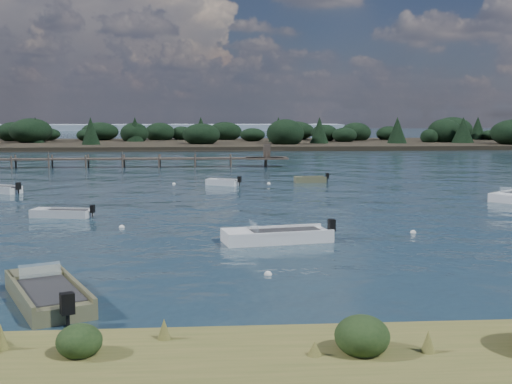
{
  "coord_description": "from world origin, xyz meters",
  "views": [
    {
      "loc": [
        -2.94,
        -29.25,
        6.24
      ],
      "look_at": [
        0.2,
        14.0,
        1.0
      ],
      "focal_mm": 45.0,
      "sensor_mm": 36.0,
      "label": 1
    }
  ],
  "objects": [
    {
      "name": "jetty",
      "position": [
        -21.74,
        47.99,
        0.98
      ],
      "size": [
        64.5,
        3.2,
        3.4
      ],
      "color": "#4C4137",
      "rests_on": "ground"
    },
    {
      "name": "dinghy_mid_grey",
      "position": [
        -12.04,
        10.38,
        0.13
      ],
      "size": [
        3.99,
        2.05,
        0.99
      ],
      "color": "#B8BDC0",
      "rests_on": "ground"
    },
    {
      "name": "tender_far_grey_b",
      "position": [
        6.35,
        29.29,
        0.16
      ],
      "size": [
        3.25,
        1.34,
        1.1
      ],
      "color": "#6F6E4A",
      "rests_on": "ground"
    },
    {
      "name": "far_headland",
      "position": [
        25.0,
        100.0,
        1.96
      ],
      "size": [
        190.0,
        40.0,
        5.8
      ],
      "color": "black",
      "rests_on": "ground"
    },
    {
      "name": "ground",
      "position": [
        0.0,
        60.0,
        0.0
      ],
      "size": [
        400.0,
        400.0,
        0.0
      ],
      "primitive_type": "plane",
      "color": "#162834",
      "rests_on": "ground"
    },
    {
      "name": "buoy_extra_a",
      "position": [
        -6.17,
        28.62,
        0.0
      ],
      "size": [
        0.32,
        0.32,
        0.32
      ],
      "primitive_type": "sphere",
      "color": "silver",
      "rests_on": "ground"
    },
    {
      "name": "buoy_c",
      "position": [
        -7.84,
        6.33,
        0.0
      ],
      "size": [
        0.32,
        0.32,
        0.32
      ],
      "primitive_type": "sphere",
      "color": "silver",
      "rests_on": "ground"
    },
    {
      "name": "dinghy_mid_white_a",
      "position": [
        0.33,
        1.76,
        0.17
      ],
      "size": [
        5.81,
        2.95,
        1.33
      ],
      "color": "silver",
      "rests_on": "ground"
    },
    {
      "name": "buoy_b",
      "position": [
        7.82,
        3.55,
        0.0
      ],
      "size": [
        0.32,
        0.32,
        0.32
      ],
      "primitive_type": "sphere",
      "color": "silver",
      "rests_on": "ground"
    },
    {
      "name": "buoy_e",
      "position": [
        2.4,
        28.33,
        0.0
      ],
      "size": [
        0.32,
        0.32,
        0.32
      ],
      "primitive_type": "sphere",
      "color": "silver",
      "rests_on": "ground"
    },
    {
      "name": "buoy_a",
      "position": [
        -0.69,
        -4.82,
        0.0
      ],
      "size": [
        0.32,
        0.32,
        0.32
      ],
      "primitive_type": "sphere",
      "color": "silver",
      "rests_on": "ground"
    },
    {
      "name": "dinghy_near_olive",
      "position": [
        -8.38,
        -7.96,
        0.18
      ],
      "size": [
        4.0,
        5.64,
        1.39
      ],
      "color": "#6F6E4A",
      "rests_on": "ground"
    },
    {
      "name": "tender_far_white",
      "position": [
        -1.79,
        27.44,
        0.16
      ],
      "size": [
        3.19,
        2.35,
        1.11
      ],
      "color": "silver",
      "rests_on": "ground"
    },
    {
      "name": "shore_lip",
      "position": [
        0.0,
        -12.2,
        0.0
      ],
      "size": [
        160.0,
        0.6,
        0.3
      ],
      "primitive_type": "cube",
      "color": "black",
      "rests_on": "ground"
    },
    {
      "name": "tender_far_grey",
      "position": [
        -19.61,
        23.15,
        0.17
      ],
      "size": [
        3.57,
        2.85,
        1.19
      ],
      "color": "#B8BDC0",
      "rests_on": "ground"
    }
  ]
}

